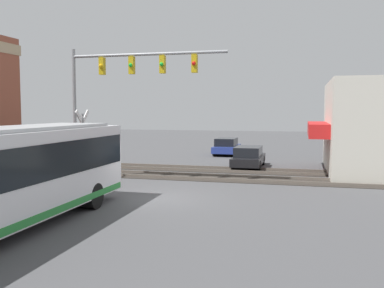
{
  "coord_description": "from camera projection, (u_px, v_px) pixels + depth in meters",
  "views": [
    {
      "loc": [
        -17.11,
        -6.03,
        3.79
      ],
      "look_at": [
        4.83,
        -0.33,
        1.98
      ],
      "focal_mm": 40.0,
      "sensor_mm": 36.0,
      "label": 1
    }
  ],
  "objects": [
    {
      "name": "ground_plane",
      "position": [
        156.0,
        199.0,
        18.32
      ],
      "size": [
        120.0,
        120.0,
        0.0
      ],
      "primitive_type": "plane",
      "color": "#4C4C4F"
    },
    {
      "name": "city_bus",
      "position": [
        5.0,
        175.0,
        13.13
      ],
      "size": [
        11.52,
        2.59,
        3.26
      ],
      "color": "silver",
      "rests_on": "ground"
    },
    {
      "name": "traffic_signal_gantry",
      "position": [
        121.0,
        80.0,
        22.49
      ],
      "size": [
        0.42,
        8.55,
        7.06
      ],
      "color": "gray",
      "rests_on": "ground"
    },
    {
      "name": "crossing_signal",
      "position": [
        83.0,
        138.0,
        22.78
      ],
      "size": [
        1.41,
        1.18,
        3.81
      ],
      "color": "gray",
      "rests_on": "ground"
    },
    {
      "name": "rail_track_near",
      "position": [
        192.0,
        177.0,
        24.11
      ],
      "size": [
        2.6,
        60.0,
        0.15
      ],
      "color": "#332D28",
      "rests_on": "ground"
    },
    {
      "name": "rail_track_far",
      "position": [
        204.0,
        169.0,
        27.2
      ],
      "size": [
        2.6,
        60.0,
        0.15
      ],
      "color": "#332D28",
      "rests_on": "ground"
    },
    {
      "name": "parked_car_black",
      "position": [
        249.0,
        158.0,
        28.19
      ],
      "size": [
        4.71,
        1.82,
        1.4
      ],
      "color": "black",
      "rests_on": "ground"
    },
    {
      "name": "parked_car_blue",
      "position": [
        227.0,
        147.0,
        36.22
      ],
      "size": [
        4.37,
        1.82,
        1.42
      ],
      "color": "navy",
      "rests_on": "ground"
    },
    {
      "name": "pedestrian_at_crossing",
      "position": [
        83.0,
        167.0,
        21.9
      ],
      "size": [
        0.34,
        0.34,
        1.75
      ],
      "color": "#2D3351",
      "rests_on": "ground"
    }
  ]
}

